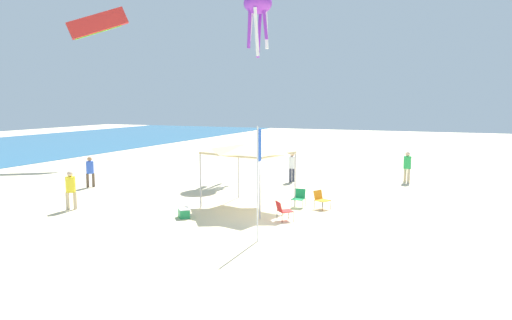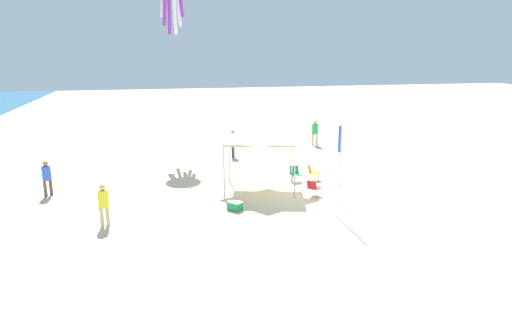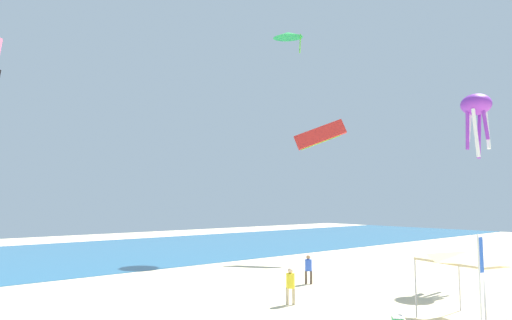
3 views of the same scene
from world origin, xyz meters
The scene contains 11 objects.
ground centered at (0.00, 0.00, -0.05)m, with size 120.00×120.00×0.10m, color beige.
canopy_tent centered at (1.43, 1.74, 2.69)m, with size 3.54×3.96×2.94m.
folding_chair_near_cooler centered at (2.38, -0.38, 0.47)m, with size 0.64×0.56×0.82m.
folding_chair_left_of_tent centered at (2.45, -1.39, 0.47)m, with size 0.76×0.80×0.82m.
folding_chair_right_of_tent centered at (-0.23, -0.52, 0.47)m, with size 0.80×0.81×0.82m.
cooler_box centered at (-1.31, 3.47, 0.20)m, with size 0.74×0.72×0.40m.
banner_flag centered at (-3.09, -0.61, 2.39)m, with size 0.36×0.06×3.98m.
person_beachcomber centered at (10.94, -4.44, 1.09)m, with size 0.44×0.44×1.86m.
person_by_tent centered at (8.53, 1.97, 1.06)m, with size 0.47×0.43×1.81m.
person_near_umbrella centered at (-2.05, 8.85, 1.03)m, with size 0.42×0.42×1.76m.
person_watching_sky centered at (2.51, 11.93, 1.02)m, with size 0.41×0.41×1.74m.
Camera 2 is at (-20.00, 6.46, 6.97)m, focal length 31.96 mm.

